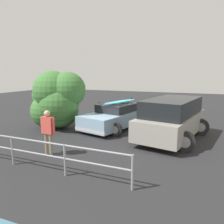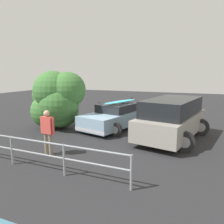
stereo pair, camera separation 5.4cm
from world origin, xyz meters
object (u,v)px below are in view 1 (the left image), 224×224
Objects in this scene: suv_car at (172,118)px; sedan_car at (117,116)px; person_bystander at (48,129)px; bush_near_left at (57,99)px.

sedan_car is at bearing -17.59° from suv_car.
sedan_car is 2.87× the size of person_bystander.
suv_car is at bearing -135.52° from person_bystander.
person_bystander reaches higher than sedan_car.
bush_near_left is (2.76, 1.44, 0.94)m from sedan_car.
bush_near_left reaches higher than sedan_car.
sedan_car is 1.54× the size of bush_near_left.
sedan_car is at bearing -152.42° from bush_near_left.
sedan_car is at bearing -99.79° from person_bystander.
person_bystander is (3.80, 3.73, 0.05)m from suv_car.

